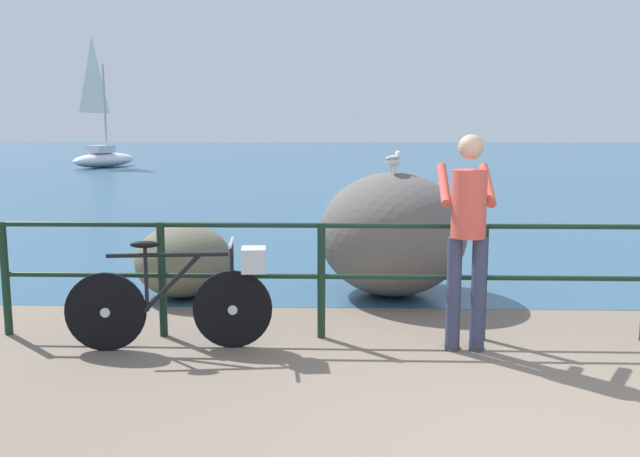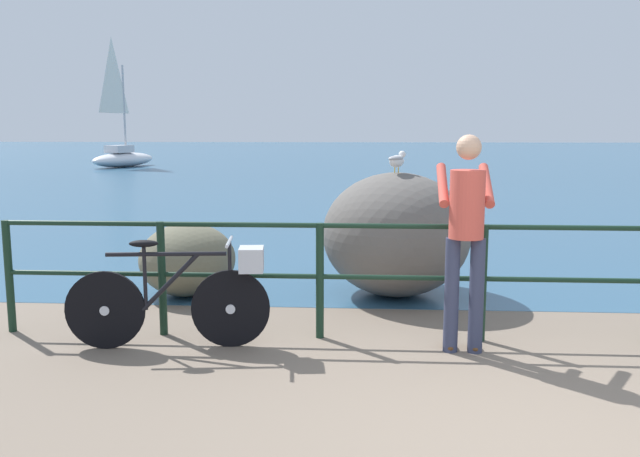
% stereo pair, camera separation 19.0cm
% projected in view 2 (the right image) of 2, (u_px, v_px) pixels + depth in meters
% --- Properties ---
extents(ground_plane, '(120.00, 120.00, 0.10)m').
position_uv_depth(ground_plane, '(392.00, 183.00, 23.40)').
color(ground_plane, '#756656').
extents(sea_surface, '(120.00, 90.00, 0.01)m').
position_uv_depth(sea_surface, '(376.00, 153.00, 51.12)').
color(sea_surface, '#2D5675').
rests_on(sea_surface, ground_plane).
extents(promenade_railing, '(8.48, 0.07, 1.02)m').
position_uv_depth(promenade_railing, '(483.00, 269.00, 5.66)').
color(promenade_railing, black).
rests_on(promenade_railing, ground_plane).
extents(bicycle, '(1.69, 0.48, 0.92)m').
position_uv_depth(bicycle, '(186.00, 293.00, 5.51)').
color(bicycle, black).
rests_on(bicycle, ground_plane).
extents(person_at_railing, '(0.46, 0.65, 1.78)m').
position_uv_depth(person_at_railing, '(466.00, 233.00, 5.34)').
color(person_at_railing, '#333851').
rests_on(person_at_railing, ground_plane).
extents(breakwater_boulder_main, '(1.62, 1.70, 1.36)m').
position_uv_depth(breakwater_boulder_main, '(396.00, 234.00, 7.27)').
color(breakwater_boulder_main, '#605B56').
rests_on(breakwater_boulder_main, ground).
extents(breakwater_boulder_left, '(1.05, 1.10, 0.80)m').
position_uv_depth(breakwater_boulder_left, '(188.00, 259.00, 7.29)').
color(breakwater_boulder_left, '#68644F').
rests_on(breakwater_boulder_left, ground).
extents(seagull, '(0.24, 0.32, 0.23)m').
position_uv_depth(seagull, '(397.00, 160.00, 7.08)').
color(seagull, gold).
rests_on(seagull, breakwater_boulder_main).
extents(sailboat, '(2.53, 4.59, 6.16)m').
position_uv_depth(sailboat, '(123.00, 152.00, 32.30)').
color(sailboat, white).
rests_on(sailboat, sea_surface).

